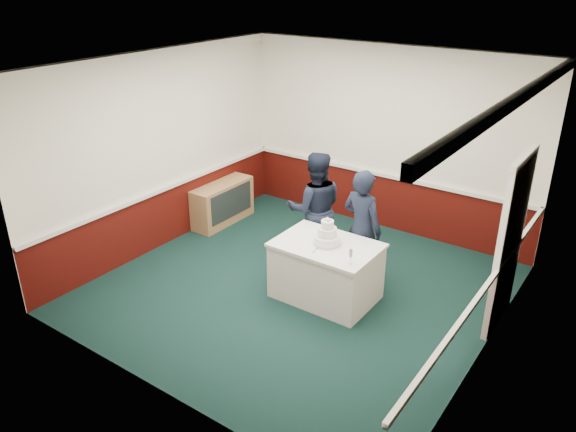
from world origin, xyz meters
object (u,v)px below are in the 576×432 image
Objects in this scene: cake_table at (326,270)px; wedding_cake at (327,236)px; sideboard at (223,203)px; champagne_flute at (351,253)px; cake_knife at (316,249)px; person_woman at (362,228)px; person_man at (315,209)px.

wedding_cake is (0.00, 0.00, 0.50)m from cake_table.
sideboard is 3.50m from champagne_flute.
cake_table is (2.70, -1.03, 0.05)m from sideboard.
sideboard is 5.85× the size of champagne_flute.
cake_table is 0.50m from wedding_cake.
cake_knife is 1.07× the size of champagne_flute.
person_woman is at bearing 109.95° from champagne_flute.
cake_table is 0.76m from person_woman.
wedding_cake is (2.70, -1.03, 0.55)m from sideboard.
cake_knife is at bearing -98.53° from wedding_cake.
champagne_flute is at bearing 118.10° from person_woman.
wedding_cake reaches higher than cake_knife.
champagne_flute is at bearing 101.16° from person_man.
person_man reaches higher than cake_knife.
champagne_flute is (0.50, -0.28, 0.03)m from wedding_cake.
cake_knife is at bearing 171.42° from champagne_flute.
champagne_flute is 0.12× the size of person_man.
person_woman is (2.87, -0.42, 0.48)m from sideboard.
person_man is (-0.66, 0.75, 0.45)m from cake_table.
cake_knife reaches higher than sideboard.
person_man is (2.03, -0.28, 0.50)m from sideboard.
person_man is at bearing 116.95° from cake_knife.
sideboard is 3.30× the size of wedding_cake.
wedding_cake is at bearing 81.70° from person_woman.
wedding_cake is 0.21× the size of person_man.
sideboard is at bearing -45.14° from person_man.
champagne_flute reaches higher than sideboard.
wedding_cake is 1.78× the size of champagne_flute.
cake_knife is (-0.03, -0.20, -0.11)m from wedding_cake.
person_woman is (0.18, 0.61, -0.07)m from wedding_cake.
cake_knife is 0.83m from person_woman.
wedding_cake is 0.64m from person_woman.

